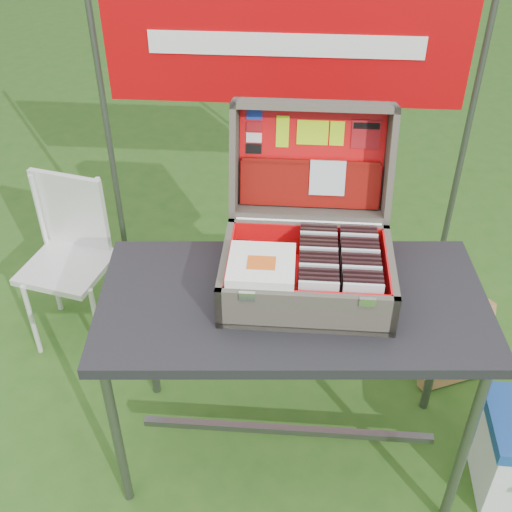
# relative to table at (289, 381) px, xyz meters

# --- Properties ---
(ground) EXTENTS (80.00, 80.00, 0.00)m
(ground) POSITION_rel_table_xyz_m (-0.08, 0.03, -0.41)
(ground) COLOR #275218
(ground) RESTS_ON ground
(table) EXTENTS (1.36, 0.76, 0.82)m
(table) POSITION_rel_table_xyz_m (0.00, 0.00, 0.00)
(table) COLOR #232327
(table) RESTS_ON ground
(table_top) EXTENTS (1.36, 0.76, 0.04)m
(table_top) POSITION_rel_table_xyz_m (0.00, 0.00, 0.39)
(table_top) COLOR #232327
(table_top) RESTS_ON ground
(table_leg_fl) EXTENTS (0.04, 0.04, 0.78)m
(table_leg_fl) POSITION_rel_table_xyz_m (-0.60, -0.27, -0.02)
(table_leg_fl) COLOR #59595B
(table_leg_fl) RESTS_ON ground
(table_leg_fr) EXTENTS (0.04, 0.04, 0.78)m
(table_leg_fr) POSITION_rel_table_xyz_m (0.60, -0.27, -0.02)
(table_leg_fr) COLOR #59595B
(table_leg_fr) RESTS_ON ground
(table_leg_bl) EXTENTS (0.04, 0.04, 0.78)m
(table_leg_bl) POSITION_rel_table_xyz_m (-0.60, 0.27, -0.02)
(table_leg_bl) COLOR #59595B
(table_leg_bl) RESTS_ON ground
(table_leg_br) EXTENTS (0.04, 0.04, 0.78)m
(table_leg_br) POSITION_rel_table_xyz_m (0.60, 0.27, -0.02)
(table_leg_br) COLOR #59595B
(table_leg_br) RESTS_ON ground
(table_brace) EXTENTS (1.16, 0.03, 0.03)m
(table_brace) POSITION_rel_table_xyz_m (-0.00, -0.00, -0.29)
(table_brace) COLOR #59595B
(table_brace) RESTS_ON ground
(suitcase) EXTENTS (0.57, 0.56, 0.52)m
(suitcase) POSITION_rel_table_xyz_m (0.04, 0.10, 0.67)
(suitcase) COLOR #5F584B
(suitcase) RESTS_ON table
(suitcase_base_bottom) EXTENTS (0.57, 0.40, 0.02)m
(suitcase_base_bottom) POSITION_rel_table_xyz_m (0.04, 0.04, 0.42)
(suitcase_base_bottom) COLOR #5F584B
(suitcase_base_bottom) RESTS_ON table_top
(suitcase_base_wall_front) EXTENTS (0.57, 0.02, 0.15)m
(suitcase_base_wall_front) POSITION_rel_table_xyz_m (0.04, -0.16, 0.49)
(suitcase_base_wall_front) COLOR #5F584B
(suitcase_base_wall_front) RESTS_ON table_top
(suitcase_base_wall_back) EXTENTS (0.57, 0.02, 0.15)m
(suitcase_base_wall_back) POSITION_rel_table_xyz_m (0.04, 0.23, 0.49)
(suitcase_base_wall_back) COLOR #5F584B
(suitcase_base_wall_back) RESTS_ON table_top
(suitcase_base_wall_left) EXTENTS (0.02, 0.40, 0.15)m
(suitcase_base_wall_left) POSITION_rel_table_xyz_m (-0.23, 0.04, 0.49)
(suitcase_base_wall_left) COLOR #5F584B
(suitcase_base_wall_left) RESTS_ON table_top
(suitcase_base_wall_right) EXTENTS (0.02, 0.40, 0.15)m
(suitcase_base_wall_right) POSITION_rel_table_xyz_m (0.31, 0.04, 0.49)
(suitcase_base_wall_right) COLOR #5F584B
(suitcase_base_wall_right) RESTS_ON table_top
(suitcase_liner_floor) EXTENTS (0.52, 0.36, 0.01)m
(suitcase_liner_floor) POSITION_rel_table_xyz_m (0.04, 0.04, 0.44)
(suitcase_liner_floor) COLOR red
(suitcase_liner_floor) RESTS_ON suitcase_base_bottom
(suitcase_latch_left) EXTENTS (0.05, 0.01, 0.03)m
(suitcase_latch_left) POSITION_rel_table_xyz_m (-0.14, -0.17, 0.55)
(suitcase_latch_left) COLOR silver
(suitcase_latch_left) RESTS_ON suitcase_base_wall_front
(suitcase_latch_right) EXTENTS (0.05, 0.01, 0.03)m
(suitcase_latch_right) POSITION_rel_table_xyz_m (0.22, -0.17, 0.55)
(suitcase_latch_right) COLOR silver
(suitcase_latch_right) RESTS_ON suitcase_base_wall_front
(suitcase_hinge) EXTENTS (0.51, 0.02, 0.02)m
(suitcase_hinge) POSITION_rel_table_xyz_m (0.04, 0.24, 0.56)
(suitcase_hinge) COLOR silver
(suitcase_hinge) RESTS_ON suitcase_base_wall_back
(suitcase_lid_back) EXTENTS (0.57, 0.13, 0.40)m
(suitcase_lid_back) POSITION_rel_table_xyz_m (0.04, 0.43, 0.72)
(suitcase_lid_back) COLOR #5F584B
(suitcase_lid_back) RESTS_ON suitcase_base_wall_back
(suitcase_lid_rim_far) EXTENTS (0.57, 0.15, 0.06)m
(suitcase_lid_rim_far) POSITION_rel_table_xyz_m (0.04, 0.42, 0.92)
(suitcase_lid_rim_far) COLOR #5F584B
(suitcase_lid_rim_far) RESTS_ON suitcase_lid_back
(suitcase_lid_rim_near) EXTENTS (0.57, 0.15, 0.06)m
(suitcase_lid_rim_near) POSITION_rel_table_xyz_m (0.04, 0.31, 0.55)
(suitcase_lid_rim_near) COLOR #5F584B
(suitcase_lid_rim_near) RESTS_ON suitcase_lid_back
(suitcase_lid_rim_left) EXTENTS (0.02, 0.26, 0.43)m
(suitcase_lid_rim_left) POSITION_rel_table_xyz_m (-0.23, 0.37, 0.74)
(suitcase_lid_rim_left) COLOR #5F584B
(suitcase_lid_rim_left) RESTS_ON suitcase_lid_back
(suitcase_lid_rim_right) EXTENTS (0.02, 0.26, 0.43)m
(suitcase_lid_rim_right) POSITION_rel_table_xyz_m (0.31, 0.37, 0.74)
(suitcase_lid_rim_right) COLOR #5F584B
(suitcase_lid_rim_right) RESTS_ON suitcase_lid_back
(suitcase_lid_liner) EXTENTS (0.52, 0.10, 0.34)m
(suitcase_lid_liner) POSITION_rel_table_xyz_m (0.04, 0.42, 0.72)
(suitcase_lid_liner) COLOR red
(suitcase_lid_liner) RESTS_ON suitcase_lid_back
(suitcase_liner_wall_front) EXTENTS (0.52, 0.01, 0.13)m
(suitcase_liner_wall_front) POSITION_rel_table_xyz_m (0.04, -0.14, 0.50)
(suitcase_liner_wall_front) COLOR red
(suitcase_liner_wall_front) RESTS_ON suitcase_base_bottom
(suitcase_liner_wall_back) EXTENTS (0.52, 0.01, 0.13)m
(suitcase_liner_wall_back) POSITION_rel_table_xyz_m (0.04, 0.21, 0.50)
(suitcase_liner_wall_back) COLOR red
(suitcase_liner_wall_back) RESTS_ON suitcase_base_bottom
(suitcase_liner_wall_left) EXTENTS (0.01, 0.36, 0.13)m
(suitcase_liner_wall_left) POSITION_rel_table_xyz_m (-0.22, 0.04, 0.50)
(suitcase_liner_wall_left) COLOR red
(suitcase_liner_wall_left) RESTS_ON suitcase_base_bottom
(suitcase_liner_wall_right) EXTENTS (0.01, 0.36, 0.13)m
(suitcase_liner_wall_right) POSITION_rel_table_xyz_m (0.30, 0.04, 0.50)
(suitcase_liner_wall_right) COLOR red
(suitcase_liner_wall_right) RESTS_ON suitcase_base_bottom
(suitcase_lid_pocket) EXTENTS (0.50, 0.08, 0.16)m
(suitcase_lid_pocket) POSITION_rel_table_xyz_m (0.04, 0.37, 0.64)
(suitcase_lid_pocket) COLOR maroon
(suitcase_lid_pocket) RESTS_ON suitcase_lid_liner
(suitcase_pocket_edge) EXTENTS (0.49, 0.02, 0.02)m
(suitcase_pocket_edge) POSITION_rel_table_xyz_m (0.04, 0.39, 0.72)
(suitcase_pocket_edge) COLOR maroon
(suitcase_pocket_edge) RESTS_ON suitcase_lid_pocket
(suitcase_pocket_cd) EXTENTS (0.13, 0.04, 0.12)m
(suitcase_pocket_cd) POSITION_rel_table_xyz_m (0.10, 0.36, 0.67)
(suitcase_pocket_cd) COLOR silver
(suitcase_pocket_cd) RESTS_ON suitcase_lid_pocket
(lid_sticker_cc_a) EXTENTS (0.06, 0.01, 0.03)m
(lid_sticker_cc_a) POSITION_rel_table_xyz_m (-0.17, 0.45, 0.86)
(lid_sticker_cc_a) COLOR #1933B2
(lid_sticker_cc_a) RESTS_ON suitcase_lid_liner
(lid_sticker_cc_b) EXTENTS (0.06, 0.01, 0.03)m
(lid_sticker_cc_b) POSITION_rel_table_xyz_m (-0.17, 0.44, 0.83)
(lid_sticker_cc_b) COLOR maroon
(lid_sticker_cc_b) RESTS_ON suitcase_lid_liner
(lid_sticker_cc_c) EXTENTS (0.06, 0.01, 0.03)m
(lid_sticker_cc_c) POSITION_rel_table_xyz_m (-0.17, 0.43, 0.79)
(lid_sticker_cc_c) COLOR white
(lid_sticker_cc_c) RESTS_ON suitcase_lid_liner
(lid_sticker_cc_d) EXTENTS (0.06, 0.01, 0.03)m
(lid_sticker_cc_d) POSITION_rel_table_xyz_m (-0.17, 0.42, 0.75)
(lid_sticker_cc_d) COLOR black
(lid_sticker_cc_d) RESTS_ON suitcase_lid_liner
(lid_card_neon_tall) EXTENTS (0.05, 0.03, 0.11)m
(lid_card_neon_tall) POSITION_rel_table_xyz_m (-0.06, 0.43, 0.81)
(lid_card_neon_tall) COLOR #AFE70D
(lid_card_neon_tall) RESTS_ON suitcase_lid_liner
(lid_card_neon_main) EXTENTS (0.11, 0.03, 0.08)m
(lid_card_neon_main) POSITION_rel_table_xyz_m (0.04, 0.43, 0.81)
(lid_card_neon_main) COLOR #AFE70D
(lid_card_neon_main) RESTS_ON suitcase_lid_liner
(lid_card_neon_small) EXTENTS (0.05, 0.03, 0.08)m
(lid_card_neon_small) POSITION_rel_table_xyz_m (0.13, 0.43, 0.81)
(lid_card_neon_small) COLOR #AFE70D
(lid_card_neon_small) RESTS_ON suitcase_lid_liner
(lid_sticker_band) EXTENTS (0.10, 0.03, 0.10)m
(lid_sticker_band) POSITION_rel_table_xyz_m (0.23, 0.43, 0.81)
(lid_sticker_band) COLOR maroon
(lid_sticker_band) RESTS_ON suitcase_lid_liner
(lid_sticker_band_bar) EXTENTS (0.09, 0.01, 0.02)m
(lid_sticker_band_bar) POSITION_rel_table_xyz_m (0.23, 0.44, 0.84)
(lid_sticker_band_bar) COLOR black
(lid_sticker_band_bar) RESTS_ON suitcase_lid_liner
(cd_left_0) EXTENTS (0.13, 0.01, 0.14)m
(cd_left_0) POSITION_rel_table_xyz_m (0.08, -0.12, 0.51)
(cd_left_0) COLOR silver
(cd_left_0) RESTS_ON suitcase_liner_floor
(cd_left_1) EXTENTS (0.13, 0.01, 0.14)m
(cd_left_1) POSITION_rel_table_xyz_m (0.08, -0.10, 0.51)
(cd_left_1) COLOR black
(cd_left_1) RESTS_ON suitcase_liner_floor
(cd_left_2) EXTENTS (0.13, 0.01, 0.14)m
(cd_left_2) POSITION_rel_table_xyz_m (0.08, -0.08, 0.51)
(cd_left_2) COLOR black
(cd_left_2) RESTS_ON suitcase_liner_floor
(cd_left_3) EXTENTS (0.13, 0.01, 0.14)m
(cd_left_3) POSITION_rel_table_xyz_m (0.08, -0.05, 0.51)
(cd_left_3) COLOR black
(cd_left_3) RESTS_ON suitcase_liner_floor
(cd_left_4) EXTENTS (0.13, 0.01, 0.14)m
(cd_left_4) POSITION_rel_table_xyz_m (0.08, -0.03, 0.51)
(cd_left_4) COLOR silver
(cd_left_4) RESTS_ON suitcase_liner_floor
(cd_left_5) EXTENTS (0.13, 0.01, 0.14)m
(cd_left_5) POSITION_rel_table_xyz_m (0.08, -0.01, 0.51)
(cd_left_5) COLOR black
(cd_left_5) RESTS_ON suitcase_liner_floor
(cd_left_6) EXTENTS (0.13, 0.01, 0.14)m
(cd_left_6) POSITION_rel_table_xyz_m (0.08, 0.01, 0.51)
(cd_left_6) COLOR black
(cd_left_6) RESTS_ON suitcase_liner_floor
(cd_left_7) EXTENTS (0.13, 0.01, 0.14)m
(cd_left_7) POSITION_rel_table_xyz_m (0.08, 0.04, 0.51)
(cd_left_7) COLOR black
(cd_left_7) RESTS_ON suitcase_liner_floor
(cd_left_8) EXTENTS (0.13, 0.01, 0.14)m
(cd_left_8) POSITION_rel_table_xyz_m (0.08, 0.06, 0.51)
(cd_left_8) COLOR silver
(cd_left_8) RESTS_ON suitcase_liner_floor
(cd_left_9) EXTENTS (0.13, 0.01, 0.14)m
(cd_left_9) POSITION_rel_table_xyz_m (0.08, 0.08, 0.51)
(cd_left_9) COLOR black
(cd_left_9) RESTS_ON suitcase_liner_floor
(cd_left_10) EXTENTS (0.13, 0.01, 0.14)m
(cd_left_10) POSITION_rel_table_xyz_m (0.08, 0.10, 0.51)
(cd_left_10) COLOR black
(cd_left_10) RESTS_ON suitcase_liner_floor
(cd_left_11) EXTENTS (0.13, 0.01, 0.14)m
(cd_left_11) POSITION_rel_table_xyz_m (0.08, 0.13, 0.51)
(cd_left_11) COLOR black
(cd_left_11) RESTS_ON suitcase_liner_floor
(cd_left_12) EXTENTS (0.13, 0.01, 0.14)m
(cd_left_12) POSITION_rel_table_xyz_m (0.08, 0.15, 0.51)
(cd_left_12) COLOR silver
(cd_left_12) RESTS_ON suitcase_liner_floor
(cd_left_13) EXTENTS (0.13, 0.01, 0.14)m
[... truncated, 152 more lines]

